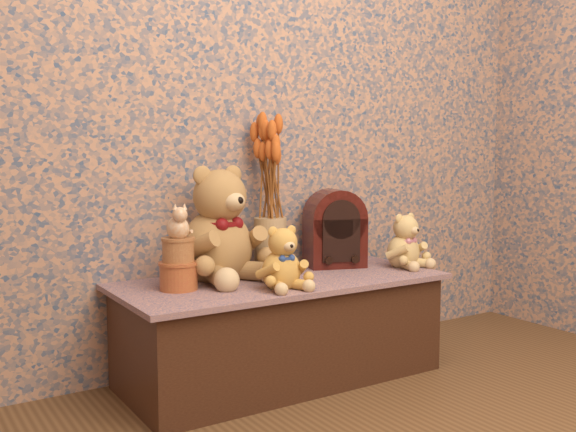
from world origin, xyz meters
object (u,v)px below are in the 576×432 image
object	(u,v)px
teddy_large	(217,219)
ceramic_vase	(270,245)
teddy_small	(404,238)
biscuit_tin_lower	(179,276)
cat_figurine	(178,220)
teddy_medium	(281,255)
cathedral_radio	(335,228)

from	to	relation	value
teddy_large	ceramic_vase	distance (m)	0.28
teddy_small	biscuit_tin_lower	xyz separation A→B (m)	(-0.96, 0.08, -0.07)
teddy_large	biscuit_tin_lower	distance (m)	0.28
teddy_large	cat_figurine	world-z (taller)	teddy_large
teddy_small	biscuit_tin_lower	bearing A→B (deg)	166.44
teddy_small	teddy_medium	bearing A→B (deg)	178.72
cathedral_radio	biscuit_tin_lower	bearing A→B (deg)	-155.15
teddy_medium	ceramic_vase	world-z (taller)	teddy_medium
biscuit_tin_lower	cat_figurine	xyz separation A→B (m)	(0.00, 0.00, 0.19)
biscuit_tin_lower	teddy_large	bearing A→B (deg)	27.02
teddy_large	teddy_small	size ratio (longest dim) A/B	1.91
teddy_large	teddy_medium	distance (m)	0.31
teddy_large	cathedral_radio	distance (m)	0.54
ceramic_vase	cathedral_radio	bearing A→B (deg)	-7.57
teddy_medium	biscuit_tin_lower	distance (m)	0.36
cathedral_radio	ceramic_vase	xyz separation A→B (m)	(-0.29, 0.04, -0.05)
teddy_small	teddy_large	bearing A→B (deg)	157.98
biscuit_tin_lower	cat_figurine	size ratio (longest dim) A/B	1.05
teddy_medium	ceramic_vase	size ratio (longest dim) A/B	1.10
teddy_medium	ceramic_vase	distance (m)	0.32
teddy_small	cat_figurine	size ratio (longest dim) A/B	1.93
teddy_small	cathedral_radio	xyz separation A→B (m)	(-0.23, 0.17, 0.04)
ceramic_vase	cat_figurine	bearing A→B (deg)	-164.26
teddy_large	cat_figurine	xyz separation A→B (m)	(-0.20, -0.10, 0.01)
cathedral_radio	biscuit_tin_lower	xyz separation A→B (m)	(-0.73, -0.09, -0.11)
cathedral_radio	cat_figurine	world-z (taller)	cathedral_radio
teddy_large	biscuit_tin_lower	xyz separation A→B (m)	(-0.20, -0.10, -0.18)
teddy_small	biscuit_tin_lower	size ratio (longest dim) A/B	1.83
teddy_small	cat_figurine	world-z (taller)	cat_figurine
teddy_large	teddy_small	bearing A→B (deg)	-24.82
teddy_large	ceramic_vase	size ratio (longest dim) A/B	2.12
ceramic_vase	teddy_large	bearing A→B (deg)	-174.25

